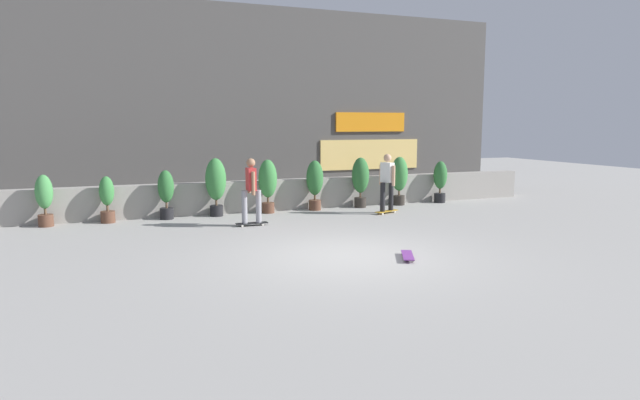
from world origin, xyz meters
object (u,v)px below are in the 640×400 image
potted_plant_7 (399,177)px  potted_plant_4 (268,182)px  potted_plant_8 (440,179)px  potted_plant_3 (216,182)px  potted_plant_5 (315,181)px  skater_far_right (251,189)px  potted_plant_1 (107,198)px  skater_far_left (387,181)px  potted_plant_6 (360,178)px  potted_plant_0 (44,198)px  skateboard_near_camera (408,255)px  potted_plant_2 (166,192)px

potted_plant_7 → potted_plant_4: bearing=180.0°
potted_plant_4 → potted_plant_8: 5.79m
potted_plant_3 → potted_plant_5: (2.92, 0.00, -0.09)m
skater_far_right → potted_plant_1: bearing=152.0°
potted_plant_4 → potted_plant_5: bearing=0.0°
skater_far_right → potted_plant_4: bearing=62.3°
potted_plant_8 → skater_far_right: (-6.73, -1.79, 0.18)m
potted_plant_1 → skater_far_left: size_ratio=0.71×
potted_plant_6 → potted_plant_0: bearing=-180.0°
potted_plant_4 → skater_far_right: skater_far_right is taller
potted_plant_1 → potted_plant_7: (8.58, 0.00, 0.24)m
potted_plant_1 → skateboard_near_camera: bearing=-49.5°
potted_plant_4 → skater_far_left: skater_far_left is taller
potted_plant_1 → potted_plant_6: (7.23, 0.00, 0.25)m
potted_plant_2 → potted_plant_4: size_ratio=0.86×
skater_far_left → skater_far_right: size_ratio=1.00×
potted_plant_4 → potted_plant_6: size_ratio=1.00×
potted_plant_3 → potted_plant_6: bearing=0.0°
potted_plant_0 → skater_far_left: skater_far_left is taller
potted_plant_6 → skateboard_near_camera: (-1.95, -6.18, -0.83)m
skater_far_left → skater_far_right: same height
potted_plant_1 → potted_plant_5: bearing=0.0°
skater_far_left → potted_plant_0: bearing=171.5°
potted_plant_0 → potted_plant_3: potted_plant_3 is taller
potted_plant_8 → potted_plant_6: bearing=180.0°
potted_plant_3 → potted_plant_2: bearing=180.0°
potted_plant_4 → skater_far_right: (-0.94, -1.79, 0.05)m
potted_plant_6 → skater_far_right: bearing=-155.2°
skater_far_right → skateboard_near_camera: skater_far_right is taller
potted_plant_6 → potted_plant_7: potted_plant_6 is taller
potted_plant_1 → potted_plant_3: potted_plant_3 is taller
potted_plant_4 → potted_plant_3: bearing=180.0°
potted_plant_5 → potted_plant_8: (4.35, 0.00, -0.10)m
skater_far_left → skateboard_near_camera: size_ratio=2.10×
potted_plant_5 → potted_plant_6: potted_plant_6 is taller
potted_plant_4 → potted_plant_5: 1.44m
potted_plant_2 → potted_plant_7: bearing=-0.0°
potted_plant_4 → skater_far_left: (3.13, -1.32, 0.05)m
potted_plant_1 → potted_plant_6: size_ratio=0.79×
potted_plant_7 → skater_far_right: (-5.22, -1.79, 0.06)m
potted_plant_2 → skater_far_left: (5.96, -1.32, 0.20)m
potted_plant_2 → potted_plant_8: size_ratio=0.98×
potted_plant_0 → potted_plant_7: 10.03m
potted_plant_0 → potted_plant_5: size_ratio=0.88×
potted_plant_3 → skateboard_near_camera: bearing=-68.3°
potted_plant_7 → skater_far_left: skater_far_left is taller
skater_far_left → potted_plant_7: bearing=49.1°
potted_plant_0 → potted_plant_4: size_ratio=0.85×
potted_plant_0 → skater_far_right: bearing=-20.4°
potted_plant_1 → skater_far_right: (3.36, -1.79, 0.30)m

